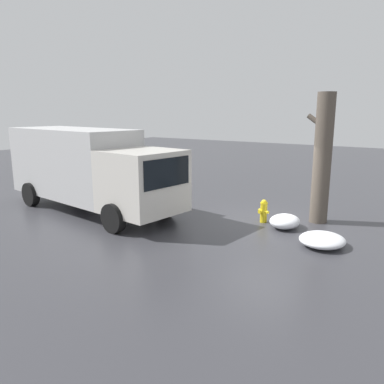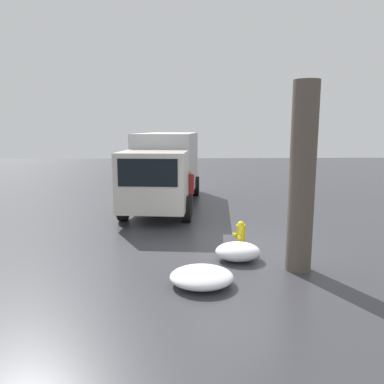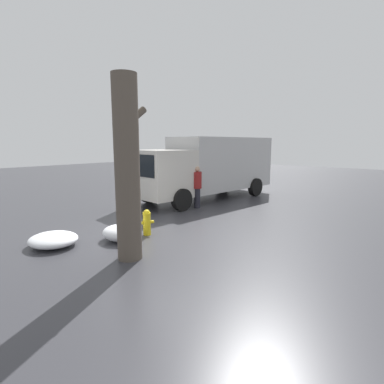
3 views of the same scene
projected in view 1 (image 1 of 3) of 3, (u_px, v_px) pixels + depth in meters
ground_plane at (263, 222)px, 12.32m from camera, size 60.00×60.00×0.00m
fire_hydrant at (264, 211)px, 12.23m from camera, size 0.43×0.34×0.76m
tree_trunk at (322, 159)px, 11.92m from camera, size 0.86×0.57×4.16m
delivery_truck at (88, 167)px, 13.52m from camera, size 7.84×3.12×2.95m
pedestrian at (148, 187)px, 13.25m from camera, size 0.38×0.38×1.73m
snow_pile_by_hydrant at (285, 221)px, 11.67m from camera, size 0.91×1.09×0.43m
snow_pile_curbside at (322, 240)px, 10.11m from camera, size 1.21×1.31×0.34m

